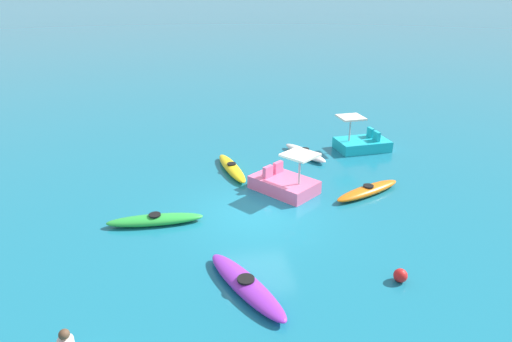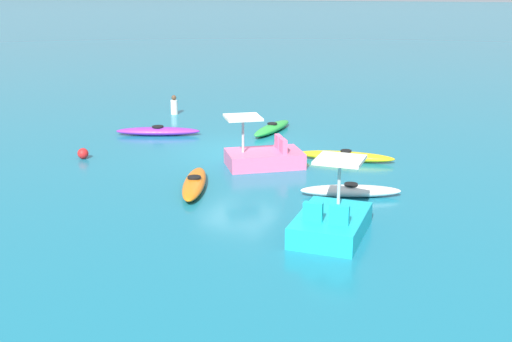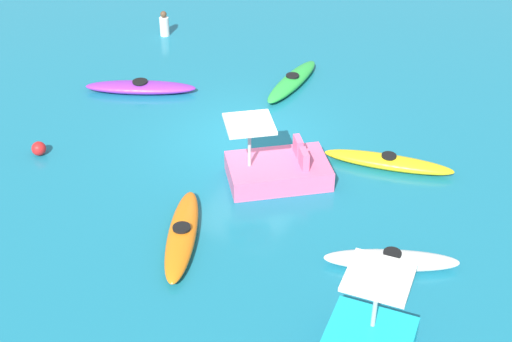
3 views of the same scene
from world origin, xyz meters
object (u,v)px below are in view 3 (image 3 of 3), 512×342
(pedal_boat_pink, at_px, (277,168))
(person_by_kayaks, at_px, (164,25))
(kayak_white, at_px, (391,260))
(kayak_purple, at_px, (141,87))
(buoy_red, at_px, (39,149))
(kayak_green, at_px, (292,81))
(kayak_orange, at_px, (182,234))
(kayak_yellow, at_px, (388,162))

(pedal_boat_pink, xyz_separation_m, person_by_kayaks, (7.39, -6.16, 0.05))
(pedal_boat_pink, bearing_deg, kayak_white, 153.38)
(kayak_purple, bearing_deg, kayak_white, 156.32)
(pedal_boat_pink, distance_m, buoy_red, 6.18)
(buoy_red, bearing_deg, kayak_green, -122.14)
(kayak_green, distance_m, kayak_orange, 7.79)
(kayak_white, height_order, pedal_boat_pink, pedal_boat_pink)
(kayak_purple, relative_size, person_by_kayaks, 3.72)
(kayak_green, bearing_deg, kayak_white, 129.28)
(kayak_green, bearing_deg, kayak_yellow, 143.79)
(pedal_boat_pink, xyz_separation_m, buoy_red, (5.91, 1.81, -0.15))
(kayak_orange, xyz_separation_m, buoy_red, (5.11, -1.21, 0.02))
(kayak_white, bearing_deg, kayak_orange, 16.77)
(pedal_boat_pink, bearing_deg, person_by_kayaks, -39.83)
(kayak_white, bearing_deg, person_by_kayaks, -36.05)
(person_by_kayaks, bearing_deg, kayak_orange, 125.68)
(pedal_boat_pink, height_order, buoy_red, pedal_boat_pink)
(buoy_red, xyz_separation_m, person_by_kayaks, (1.48, -7.97, 0.20))
(kayak_white, bearing_deg, kayak_green, -50.72)
(kayak_orange, relative_size, person_by_kayaks, 3.49)
(kayak_white, bearing_deg, kayak_yellow, -70.30)
(buoy_red, bearing_deg, kayak_orange, 166.66)
(kayak_green, distance_m, buoy_red, 7.70)
(kayak_purple, xyz_separation_m, person_by_kayaks, (1.76, -3.91, 0.22))
(buoy_red, distance_m, person_by_kayaks, 8.10)
(kayak_yellow, xyz_separation_m, kayak_purple, (7.83, -0.48, 0.00))
(kayak_white, height_order, buoy_red, kayak_white)
(kayak_white, relative_size, kayak_green, 0.89)
(kayak_yellow, height_order, kayak_purple, same)
(kayak_purple, xyz_separation_m, buoy_red, (0.28, 4.06, 0.02))
(kayak_white, xyz_separation_m, person_by_kayaks, (10.85, -7.89, 0.22))
(kayak_orange, distance_m, person_by_kayaks, 11.30)
(buoy_red, height_order, person_by_kayaks, person_by_kayaks)
(kayak_white, relative_size, person_by_kayaks, 3.15)
(kayak_orange, relative_size, buoy_red, 8.37)
(kayak_purple, distance_m, kayak_orange, 7.15)
(kayak_purple, relative_size, buoy_red, 8.92)
(kayak_purple, distance_m, pedal_boat_pink, 6.06)
(kayak_green, relative_size, person_by_kayaks, 3.53)
(kayak_purple, bearing_deg, buoy_red, 86.10)
(kayak_yellow, bearing_deg, person_by_kayaks, -24.60)
(kayak_yellow, distance_m, kayak_purple, 7.85)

